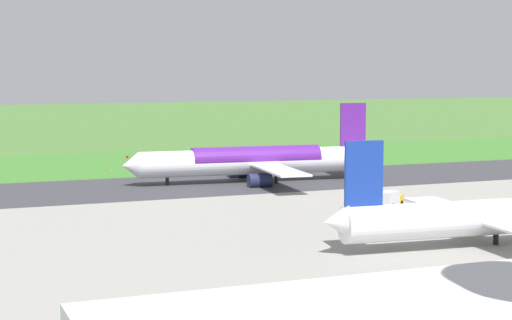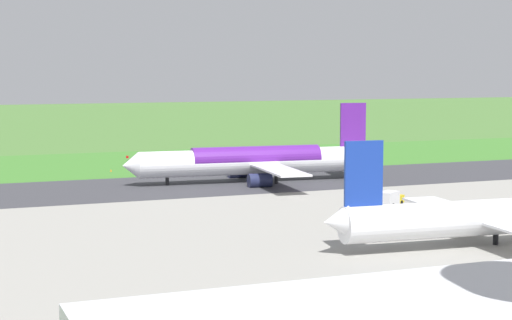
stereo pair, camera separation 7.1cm
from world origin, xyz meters
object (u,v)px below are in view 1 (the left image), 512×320
(airliner_parked_mid, at_px, (495,216))
(service_truck_baggage, at_px, (391,198))
(traffic_cone_orange, at_px, (111,170))
(no_stopping_sign, at_px, (127,160))
(service_car_followme, at_px, (365,208))
(airliner_main, at_px, (258,161))

(airliner_parked_mid, xyz_separation_m, service_truck_baggage, (-3.44, -32.16, -2.47))
(airliner_parked_mid, height_order, traffic_cone_orange, airliner_parked_mid)
(no_stopping_sign, bearing_deg, traffic_cone_orange, 51.43)
(traffic_cone_orange, bearing_deg, service_truck_baggage, 116.66)
(service_car_followme, distance_m, traffic_cone_orange, 74.32)
(airliner_parked_mid, height_order, no_stopping_sign, airliner_parked_mid)
(service_car_followme, height_order, traffic_cone_orange, service_car_followme)
(airliner_parked_mid, bearing_deg, no_stopping_sign, -76.94)
(airliner_parked_mid, distance_m, no_stopping_sign, 107.19)
(airliner_main, height_order, traffic_cone_orange, airliner_main)
(no_stopping_sign, bearing_deg, airliner_parked_mid, 103.06)
(service_car_followme, relative_size, no_stopping_sign, 1.61)
(traffic_cone_orange, bearing_deg, service_car_followme, 110.39)
(service_car_followme, bearing_deg, no_stopping_sign, -74.88)
(service_truck_baggage, height_order, no_stopping_sign, no_stopping_sign)
(airliner_parked_mid, xyz_separation_m, service_car_followme, (3.60, -28.10, -3.03))
(no_stopping_sign, xyz_separation_m, traffic_cone_orange, (5.28, 6.63, -1.36))
(service_car_followme, xyz_separation_m, no_stopping_sign, (20.61, -76.29, 0.79))
(service_car_followme, bearing_deg, traffic_cone_orange, -69.61)
(traffic_cone_orange, bearing_deg, airliner_parked_mid, 106.79)
(airliner_main, bearing_deg, no_stopping_sign, -61.79)
(no_stopping_sign, relative_size, traffic_cone_orange, 5.03)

